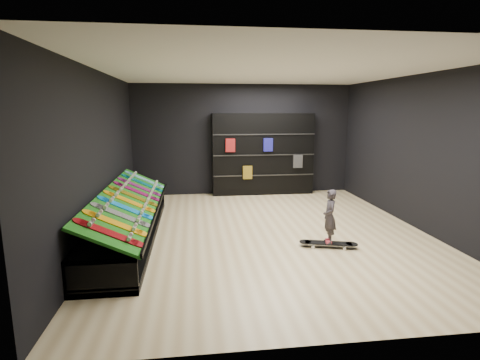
{
  "coord_description": "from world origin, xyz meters",
  "views": [
    {
      "loc": [
        -1.38,
        -6.75,
        2.33
      ],
      "look_at": [
        -0.5,
        0.2,
        1.0
      ],
      "focal_mm": 28.0,
      "sensor_mm": 36.0,
      "label": 1
    }
  ],
  "objects": [
    {
      "name": "ceiling",
      "position": [
        0.0,
        0.0,
        3.0
      ],
      "size": [
        6.0,
        7.0,
        0.01
      ],
      "primitive_type": "cube",
      "color": "white",
      "rests_on": "ground"
    },
    {
      "name": "display_board_5",
      "position": [
        -2.49,
        0.21,
        0.74
      ],
      "size": [
        0.93,
        0.22,
        0.5
      ],
      "primitive_type": null,
      "rotation": [
        0.0,
        0.44,
        0.0
      ],
      "color": "yellow",
      "rests_on": "turf_ramp"
    },
    {
      "name": "display_board_4",
      "position": [
        -2.49,
        -0.21,
        0.74
      ],
      "size": [
        0.93,
        0.22,
        0.5
      ],
      "primitive_type": null,
      "rotation": [
        0.0,
        0.44,
        0.0
      ],
      "color": "orange",
      "rests_on": "turf_ramp"
    },
    {
      "name": "floor_skateboard",
      "position": [
        0.88,
        -0.91,
        0.05
      ],
      "size": [
        1.0,
        0.47,
        0.09
      ],
      "primitive_type": null,
      "rotation": [
        0.0,
        0.0,
        -0.27
      ],
      "color": "black",
      "rests_on": "ground"
    },
    {
      "name": "wall_right",
      "position": [
        3.0,
        0.0,
        1.5
      ],
      "size": [
        0.02,
        7.0,
        3.0
      ],
      "primitive_type": "cube",
      "color": "black",
      "rests_on": "ground"
    },
    {
      "name": "display_board_9",
      "position": [
        -2.49,
        1.9,
        0.74
      ],
      "size": [
        0.93,
        0.22,
        0.5
      ],
      "primitive_type": null,
      "rotation": [
        0.0,
        0.44,
        0.0
      ],
      "color": "#0CB2E5",
      "rests_on": "turf_ramp"
    },
    {
      "name": "display_board_3",
      "position": [
        -2.49,
        -0.63,
        0.74
      ],
      "size": [
        0.93,
        0.22,
        0.5
      ],
      "primitive_type": null,
      "rotation": [
        0.0,
        0.44,
        0.0
      ],
      "color": "blue",
      "rests_on": "turf_ramp"
    },
    {
      "name": "turf_ramp",
      "position": [
        -2.5,
        0.0,
        0.71
      ],
      "size": [
        0.92,
        4.5,
        0.46
      ],
      "primitive_type": "cube",
      "rotation": [
        0.0,
        0.44,
        0.0
      ],
      "color": "#125A0E",
      "rests_on": "display_rack"
    },
    {
      "name": "floor",
      "position": [
        0.0,
        0.0,
        0.0
      ],
      "size": [
        6.0,
        7.0,
        0.01
      ],
      "primitive_type": "cube",
      "color": "beige",
      "rests_on": "ground"
    },
    {
      "name": "display_board_8",
      "position": [
        -2.49,
        1.48,
        0.74
      ],
      "size": [
        0.93,
        0.22,
        0.5
      ],
      "primitive_type": null,
      "rotation": [
        0.0,
        0.44,
        0.0
      ],
      "color": "#0C8C99",
      "rests_on": "turf_ramp"
    },
    {
      "name": "wall_back",
      "position": [
        0.0,
        3.5,
        1.5
      ],
      "size": [
        6.0,
        0.02,
        3.0
      ],
      "primitive_type": "cube",
      "color": "black",
      "rests_on": "ground"
    },
    {
      "name": "display_rack",
      "position": [
        -2.55,
        0.0,
        0.25
      ],
      "size": [
        0.9,
        4.5,
        0.5
      ],
      "primitive_type": null,
      "color": "black",
      "rests_on": "ground"
    },
    {
      "name": "display_board_6",
      "position": [
        -2.49,
        0.63,
        0.74
      ],
      "size": [
        0.93,
        0.22,
        0.5
      ],
      "primitive_type": null,
      "rotation": [
        0.0,
        0.44,
        0.0
      ],
      "color": "#E5198C",
      "rests_on": "turf_ramp"
    },
    {
      "name": "child",
      "position": [
        0.88,
        -0.91,
        0.37
      ],
      "size": [
        0.17,
        0.22,
        0.55
      ],
      "primitive_type": "imported",
      "rotation": [
        0.0,
        0.0,
        -1.68
      ],
      "color": "black",
      "rests_on": "floor_skateboard"
    },
    {
      "name": "wall_front",
      "position": [
        0.0,
        -3.5,
        1.5
      ],
      "size": [
        6.0,
        0.02,
        3.0
      ],
      "primitive_type": "cube",
      "color": "black",
      "rests_on": "ground"
    },
    {
      "name": "wall_left",
      "position": [
        -3.0,
        0.0,
        1.5
      ],
      "size": [
        0.02,
        7.0,
        3.0
      ],
      "primitive_type": "cube",
      "color": "black",
      "rests_on": "ground"
    },
    {
      "name": "display_board_0",
      "position": [
        -2.49,
        -1.9,
        0.74
      ],
      "size": [
        0.93,
        0.22,
        0.5
      ],
      "primitive_type": null,
      "rotation": [
        0.0,
        0.44,
        0.0
      ],
      "color": "red",
      "rests_on": "turf_ramp"
    },
    {
      "name": "display_board_2",
      "position": [
        -2.49,
        -1.06,
        0.74
      ],
      "size": [
        0.93,
        0.22,
        0.5
      ],
      "primitive_type": null,
      "rotation": [
        0.0,
        0.44,
        0.0
      ],
      "color": "black",
      "rests_on": "turf_ramp"
    },
    {
      "name": "display_board_7",
      "position": [
        -2.49,
        1.06,
        0.74
      ],
      "size": [
        0.93,
        0.22,
        0.5
      ],
      "primitive_type": null,
      "rotation": [
        0.0,
        0.44,
        0.0
      ],
      "color": "#2626BF",
      "rests_on": "turf_ramp"
    },
    {
      "name": "display_board_1",
      "position": [
        -2.49,
        -1.48,
        0.74
      ],
      "size": [
        0.93,
        0.22,
        0.5
      ],
      "primitive_type": null,
      "rotation": [
        0.0,
        0.44,
        0.0
      ],
      "color": "yellow",
      "rests_on": "turf_ramp"
    },
    {
      "name": "back_shelving",
      "position": [
        0.53,
        3.32,
        1.11
      ],
      "size": [
        2.78,
        0.32,
        2.22
      ],
      "primitive_type": "cube",
      "color": "black",
      "rests_on": "ground"
    }
  ]
}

